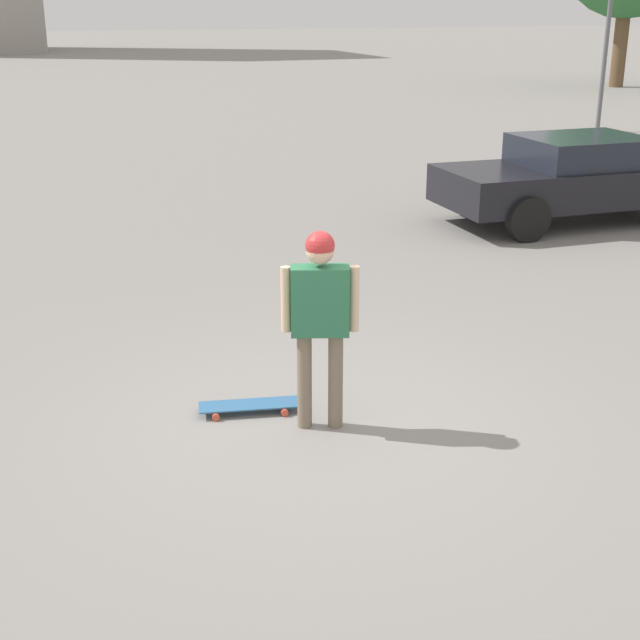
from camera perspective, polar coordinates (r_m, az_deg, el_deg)
ground_plane at (r=7.54m, az=0.00°, el=-6.78°), size 220.00×220.00×0.00m
person at (r=7.13m, az=0.00°, el=0.78°), size 0.60×0.34×1.68m
skateboard at (r=7.77m, az=-4.55°, el=-5.46°), size 0.90×0.42×0.08m
car_parked_near at (r=14.94m, az=16.01°, el=8.79°), size 4.36×2.08×1.36m
lamp_post at (r=25.92m, az=18.01°, el=17.98°), size 0.28×0.28×5.01m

